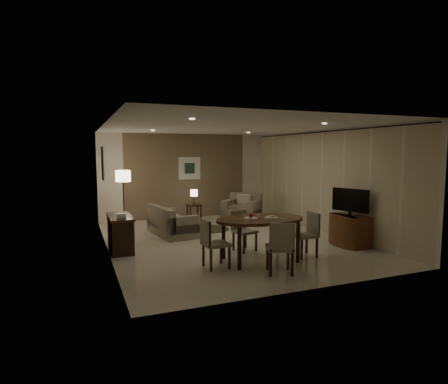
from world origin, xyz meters
name	(u,v)px	position (x,y,z in m)	size (l,w,h in m)	color
room_shell	(221,183)	(0.00, 0.40, 1.35)	(5.50, 7.00, 2.70)	beige
taupe_accent	(186,176)	(0.00, 3.48, 1.35)	(3.96, 0.03, 2.70)	brown
curtain_wall	(321,182)	(2.68, 0.00, 1.32)	(0.08, 6.70, 2.58)	beige
curtain_rod	(322,132)	(2.68, 0.00, 2.64)	(0.03, 0.03, 6.80)	black
art_back_frame	(190,168)	(0.10, 3.46, 1.60)	(0.72, 0.03, 0.72)	silver
art_back_canvas	(190,168)	(0.10, 3.44, 1.60)	(0.34, 0.01, 0.34)	#1D3425
art_left_frame	(103,163)	(-2.72, 1.20, 1.85)	(0.03, 0.60, 0.80)	silver
art_left_canvas	(103,163)	(-2.71, 1.20, 1.85)	(0.01, 0.46, 0.64)	gray
downlight_nl	(192,119)	(-1.40, -1.80, 2.69)	(0.10, 0.10, 0.01)	white
downlight_nr	(325,124)	(1.40, -1.80, 2.69)	(0.10, 0.10, 0.01)	white
downlight_fl	(152,130)	(-1.40, 1.80, 2.69)	(0.10, 0.10, 0.01)	white
downlight_fr	(248,133)	(1.40, 1.80, 2.69)	(0.10, 0.10, 0.01)	white
console_desk	(120,233)	(-2.49, 0.00, 0.38)	(0.48, 1.20, 0.75)	#4F3119
telephone	(121,216)	(-2.49, -0.30, 0.80)	(0.20, 0.14, 0.09)	white
tv_cabinet	(350,230)	(2.40, -1.50, 0.35)	(0.48, 0.90, 0.70)	#5A2F1B
flat_tv	(350,201)	(2.38, -1.50, 1.02)	(0.06, 0.88, 0.60)	black
dining_table	(260,239)	(-0.04, -1.81, 0.42)	(1.78, 1.11, 0.84)	#4F3119
chair_near	(280,247)	(-0.08, -2.62, 0.47)	(0.45, 0.45, 0.93)	gray
chair_far	(245,231)	(-0.01, -1.03, 0.43)	(0.42, 0.42, 0.86)	gray
chair_left	(216,243)	(-1.00, -1.91, 0.45)	(0.44, 0.44, 0.90)	gray
chair_right	(304,235)	(0.92, -1.89, 0.45)	(0.43, 0.43, 0.89)	gray
plate_a	(251,218)	(-0.22, -1.76, 0.84)	(0.26, 0.26, 0.02)	white
plate_b	(272,218)	(0.18, -1.86, 0.84)	(0.26, 0.26, 0.02)	white
fruit_apple	(251,215)	(-0.22, -1.76, 0.90)	(0.09, 0.09, 0.09)	#A7132B
napkin	(272,216)	(0.18, -1.86, 0.87)	(0.12, 0.08, 0.03)	white
round_rug	(208,229)	(0.01, 1.42, 0.01)	(1.17, 1.17, 0.01)	#454026
sofa	(172,220)	(-1.08, 1.10, 0.37)	(0.79, 1.58, 0.74)	gray
armchair	(242,209)	(1.24, 1.87, 0.44)	(0.99, 0.94, 0.88)	gray
side_table	(194,213)	(0.01, 2.72, 0.26)	(0.41, 0.41, 0.53)	black
table_lamp	(194,196)	(0.01, 2.72, 0.78)	(0.22, 0.22, 0.50)	#FFEAC1
floor_lamp	(124,199)	(-2.12, 2.43, 0.81)	(0.41, 0.41, 1.62)	#FFE5B7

